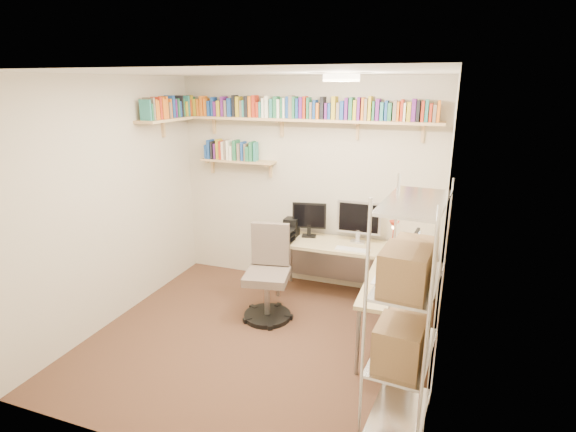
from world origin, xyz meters
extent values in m
plane|color=#47331E|center=(0.00, 0.00, 0.00)|extent=(3.20, 3.20, 0.00)
cube|color=beige|center=(0.00, 1.50, 1.25)|extent=(3.20, 0.04, 2.50)
cube|color=beige|center=(-1.60, 0.00, 1.25)|extent=(0.04, 3.00, 2.50)
cube|color=beige|center=(1.60, 0.00, 1.25)|extent=(0.04, 3.00, 2.50)
cube|color=beige|center=(0.00, -1.50, 1.25)|extent=(3.20, 0.04, 2.50)
cube|color=white|center=(0.00, 0.00, 2.50)|extent=(3.20, 3.00, 0.04)
cube|color=silver|center=(1.59, 0.55, 1.55)|extent=(0.01, 0.30, 0.42)
cube|color=white|center=(1.59, 0.15, 1.50)|extent=(0.01, 0.28, 0.38)
cylinder|color=#FFEAC6|center=(0.70, 0.20, 2.46)|extent=(0.30, 0.30, 0.06)
cube|color=#DABE7B|center=(0.00, 1.38, 2.02)|extent=(3.05, 0.25, 0.03)
cube|color=#DABE7B|center=(-1.48, 0.95, 2.02)|extent=(0.25, 1.00, 0.03)
cube|color=#DABE7B|center=(-0.85, 1.40, 1.50)|extent=(0.95, 0.20, 0.02)
cube|color=#DABE7B|center=(-1.20, 1.44, 1.95)|extent=(0.03, 0.20, 0.20)
cube|color=#DABE7B|center=(-0.30, 1.44, 1.95)|extent=(0.03, 0.20, 0.20)
cube|color=#DABE7B|center=(0.60, 1.44, 1.95)|extent=(0.03, 0.20, 0.20)
cube|color=#DABE7B|center=(1.30, 1.44, 1.95)|extent=(0.03, 0.20, 0.20)
cube|color=black|center=(-1.47, 1.38, 2.16)|extent=(0.03, 0.12, 0.24)
cube|color=orange|center=(-1.42, 1.38, 2.13)|extent=(0.04, 0.13, 0.19)
cube|color=gold|center=(-1.37, 1.38, 2.13)|extent=(0.04, 0.13, 0.20)
cube|color=orange|center=(-1.32, 1.38, 2.13)|extent=(0.03, 0.14, 0.20)
cube|color=orange|center=(-1.28, 1.38, 2.15)|extent=(0.04, 0.14, 0.23)
cube|color=orange|center=(-1.23, 1.38, 2.14)|extent=(0.04, 0.12, 0.21)
cube|color=#1C4695|center=(-1.18, 1.38, 2.12)|extent=(0.04, 0.14, 0.18)
cube|color=#1C4695|center=(-1.13, 1.38, 2.15)|extent=(0.03, 0.13, 0.22)
cube|color=#621F77|center=(-1.09, 1.38, 2.12)|extent=(0.03, 0.15, 0.17)
cube|color=gold|center=(-1.05, 1.38, 2.13)|extent=(0.04, 0.15, 0.18)
cube|color=#621F77|center=(-1.00, 1.38, 2.15)|extent=(0.03, 0.14, 0.23)
cube|color=#7B695A|center=(-0.95, 1.38, 2.13)|extent=(0.03, 0.15, 0.19)
cube|color=#1C4695|center=(-0.90, 1.38, 2.14)|extent=(0.04, 0.15, 0.21)
cube|color=black|center=(-0.85, 1.38, 2.16)|extent=(0.04, 0.11, 0.25)
cube|color=gold|center=(-0.80, 1.38, 2.15)|extent=(0.04, 0.13, 0.23)
cube|color=#7B695A|center=(-0.76, 1.38, 2.13)|extent=(0.03, 0.11, 0.19)
cube|color=teal|center=(-0.72, 1.38, 2.13)|extent=(0.03, 0.13, 0.19)
cube|color=black|center=(-0.68, 1.38, 2.16)|extent=(0.04, 0.14, 0.24)
cube|color=orange|center=(-0.64, 1.38, 2.15)|extent=(0.04, 0.13, 0.24)
cube|color=red|center=(-0.59, 1.38, 2.16)|extent=(0.04, 0.13, 0.25)
cube|color=red|center=(-0.55, 1.38, 2.12)|extent=(0.03, 0.12, 0.17)
cube|color=teal|center=(-0.51, 1.38, 2.12)|extent=(0.03, 0.14, 0.18)
cube|color=white|center=(-0.47, 1.38, 2.14)|extent=(0.03, 0.15, 0.22)
cube|color=white|center=(-0.43, 1.38, 2.16)|extent=(0.04, 0.13, 0.24)
cube|color=teal|center=(-0.38, 1.38, 2.14)|extent=(0.04, 0.11, 0.21)
cube|color=#26744A|center=(-0.33, 1.38, 2.15)|extent=(0.04, 0.13, 0.24)
cube|color=white|center=(-0.29, 1.38, 2.14)|extent=(0.03, 0.14, 0.21)
cube|color=#26744A|center=(-0.25, 1.38, 2.15)|extent=(0.02, 0.12, 0.23)
cube|color=white|center=(-0.22, 1.38, 2.15)|extent=(0.02, 0.13, 0.22)
cube|color=#1C4695|center=(-0.18, 1.38, 2.15)|extent=(0.03, 0.12, 0.24)
cube|color=#7B695A|center=(-0.14, 1.38, 2.16)|extent=(0.04, 0.13, 0.25)
cube|color=#26744A|center=(-0.10, 1.38, 2.15)|extent=(0.03, 0.15, 0.24)
cube|color=#1C4695|center=(-0.06, 1.38, 2.14)|extent=(0.03, 0.14, 0.22)
cube|color=#621F77|center=(-0.02, 1.38, 2.15)|extent=(0.04, 0.13, 0.23)
cube|color=red|center=(0.02, 1.38, 2.16)|extent=(0.03, 0.12, 0.24)
cube|color=#26744A|center=(0.06, 1.38, 2.15)|extent=(0.03, 0.12, 0.23)
cube|color=#7B695A|center=(0.10, 1.38, 2.13)|extent=(0.03, 0.14, 0.18)
cube|color=#1C4695|center=(0.14, 1.38, 2.14)|extent=(0.03, 0.12, 0.20)
cube|color=orange|center=(0.18, 1.38, 2.12)|extent=(0.03, 0.15, 0.17)
cube|color=black|center=(0.22, 1.38, 2.16)|extent=(0.04, 0.13, 0.24)
cube|color=#621F77|center=(0.27, 1.38, 2.12)|extent=(0.03, 0.11, 0.17)
cube|color=#1C4695|center=(0.31, 1.38, 2.12)|extent=(0.03, 0.12, 0.17)
cube|color=gold|center=(0.36, 1.38, 2.16)|extent=(0.04, 0.15, 0.25)
cube|color=#7B695A|center=(0.40, 1.38, 2.13)|extent=(0.04, 0.13, 0.18)
cube|color=#1C4695|center=(0.45, 1.38, 2.13)|extent=(0.04, 0.14, 0.20)
cube|color=#621F77|center=(0.49, 1.38, 2.15)|extent=(0.04, 0.13, 0.23)
cube|color=#26744A|center=(0.54, 1.38, 2.15)|extent=(0.04, 0.15, 0.24)
cube|color=gold|center=(0.59, 1.38, 2.14)|extent=(0.04, 0.15, 0.21)
cube|color=#621F77|center=(0.63, 1.38, 2.15)|extent=(0.03, 0.14, 0.24)
cube|color=orange|center=(0.67, 1.38, 2.15)|extent=(0.03, 0.12, 0.24)
cube|color=#7B695A|center=(0.71, 1.38, 2.15)|extent=(0.03, 0.14, 0.23)
cube|color=gold|center=(0.75, 1.38, 2.16)|extent=(0.03, 0.14, 0.25)
cube|color=#26744A|center=(0.79, 1.38, 2.13)|extent=(0.02, 0.13, 0.20)
cube|color=#621F77|center=(0.83, 1.38, 2.15)|extent=(0.04, 0.14, 0.23)
cube|color=teal|center=(0.88, 1.38, 2.13)|extent=(0.03, 0.13, 0.19)
cube|color=#1C4695|center=(0.92, 1.38, 2.14)|extent=(0.03, 0.13, 0.21)
cube|color=#26744A|center=(0.96, 1.38, 2.13)|extent=(0.04, 0.12, 0.18)
cube|color=#7B695A|center=(1.01, 1.38, 2.14)|extent=(0.04, 0.12, 0.21)
cube|color=orange|center=(1.04, 1.38, 2.13)|extent=(0.02, 0.14, 0.20)
cube|color=red|center=(1.08, 1.38, 2.15)|extent=(0.03, 0.12, 0.22)
cube|color=white|center=(1.11, 1.38, 2.13)|extent=(0.02, 0.13, 0.19)
cube|color=gold|center=(1.15, 1.38, 2.13)|extent=(0.04, 0.13, 0.20)
cube|color=#621F77|center=(1.20, 1.38, 2.15)|extent=(0.04, 0.12, 0.23)
cube|color=black|center=(1.24, 1.38, 2.14)|extent=(0.03, 0.15, 0.21)
cube|color=red|center=(1.29, 1.38, 2.14)|extent=(0.03, 0.15, 0.21)
cube|color=teal|center=(1.33, 1.38, 2.15)|extent=(0.03, 0.11, 0.22)
cube|color=red|center=(1.37, 1.38, 2.13)|extent=(0.03, 0.12, 0.18)
cube|color=#7B695A|center=(1.41, 1.38, 2.12)|extent=(0.03, 0.12, 0.17)
cube|color=orange|center=(1.44, 1.38, 2.14)|extent=(0.03, 0.12, 0.22)
cube|color=teal|center=(-1.48, 0.51, 2.14)|extent=(0.13, 0.03, 0.22)
cube|color=#26744A|center=(-1.48, 0.54, 2.12)|extent=(0.14, 0.02, 0.17)
cube|color=#7B695A|center=(-1.48, 0.58, 2.15)|extent=(0.14, 0.03, 0.24)
cube|color=orange|center=(-1.48, 0.62, 2.14)|extent=(0.14, 0.03, 0.22)
cube|color=orange|center=(-1.48, 0.66, 2.14)|extent=(0.13, 0.03, 0.20)
cube|color=red|center=(-1.48, 0.71, 2.15)|extent=(0.12, 0.04, 0.24)
cube|color=orange|center=(-1.48, 0.75, 2.15)|extent=(0.14, 0.03, 0.23)
cube|color=orange|center=(-1.48, 0.79, 2.14)|extent=(0.13, 0.04, 0.21)
cube|color=orange|center=(-1.48, 0.84, 2.16)|extent=(0.11, 0.03, 0.24)
cube|color=#7B695A|center=(-1.48, 0.88, 2.12)|extent=(0.13, 0.03, 0.18)
cube|color=orange|center=(-1.48, 0.91, 2.14)|extent=(0.11, 0.02, 0.21)
cube|color=#1C4695|center=(-1.48, 0.96, 2.16)|extent=(0.12, 0.04, 0.25)
cube|color=#621F77|center=(-1.48, 1.01, 2.14)|extent=(0.13, 0.03, 0.20)
cube|color=#26744A|center=(-1.48, 1.05, 2.14)|extent=(0.14, 0.03, 0.21)
cube|color=#1C4695|center=(-1.48, 1.09, 2.12)|extent=(0.13, 0.04, 0.18)
cube|color=black|center=(-1.48, 1.13, 2.16)|extent=(0.14, 0.03, 0.24)
cube|color=#26744A|center=(-1.48, 1.18, 2.14)|extent=(0.11, 0.04, 0.20)
cube|color=gold|center=(-1.48, 1.23, 2.12)|extent=(0.13, 0.03, 0.17)
cube|color=teal|center=(-1.48, 1.27, 2.15)|extent=(0.13, 0.04, 0.24)
cube|color=red|center=(-1.48, 1.31, 2.13)|extent=(0.12, 0.03, 0.18)
cube|color=gold|center=(-1.48, 1.35, 2.15)|extent=(0.13, 0.03, 0.24)
cube|color=#26744A|center=(-1.48, 1.38, 2.15)|extent=(0.15, 0.02, 0.22)
cube|color=#1C4695|center=(-1.27, 1.40, 1.60)|extent=(0.03, 0.14, 0.17)
cube|color=#1C4695|center=(-1.22, 1.40, 1.63)|extent=(0.04, 0.14, 0.23)
cube|color=black|center=(-1.18, 1.40, 1.62)|extent=(0.02, 0.14, 0.21)
cube|color=#621F77|center=(-1.15, 1.40, 1.61)|extent=(0.03, 0.11, 0.19)
cube|color=gold|center=(-1.10, 1.40, 1.63)|extent=(0.04, 0.12, 0.24)
cube|color=red|center=(-1.06, 1.40, 1.62)|extent=(0.02, 0.15, 0.22)
cube|color=white|center=(-1.03, 1.40, 1.62)|extent=(0.03, 0.12, 0.22)
cube|color=#7B695A|center=(-1.00, 1.40, 1.63)|extent=(0.03, 0.14, 0.24)
cube|color=white|center=(-0.96, 1.40, 1.63)|extent=(0.03, 0.15, 0.24)
cube|color=white|center=(-0.92, 1.40, 1.60)|extent=(0.03, 0.14, 0.17)
cube|color=#26744A|center=(-0.87, 1.40, 1.63)|extent=(0.04, 0.14, 0.24)
cube|color=#7B695A|center=(-0.82, 1.40, 1.62)|extent=(0.04, 0.12, 0.21)
cube|color=#1C4695|center=(-0.77, 1.40, 1.63)|extent=(0.03, 0.13, 0.23)
cube|color=#7B695A|center=(-0.73, 1.40, 1.61)|extent=(0.02, 0.12, 0.20)
cube|color=#26744A|center=(-0.70, 1.40, 1.60)|extent=(0.04, 0.15, 0.17)
cube|color=#26744A|center=(-0.65, 1.40, 1.63)|extent=(0.04, 0.14, 0.23)
cube|color=teal|center=(-0.61, 1.40, 1.62)|extent=(0.02, 0.11, 0.22)
cube|color=#C6B581|center=(0.65, 1.18, 0.65)|extent=(1.71, 0.54, 0.04)
cube|color=#C6B581|center=(1.23, 0.34, 0.65)|extent=(0.54, 1.17, 0.04)
cylinder|color=gray|center=(-0.16, 0.96, 0.31)|extent=(0.04, 0.04, 0.63)
cylinder|color=gray|center=(-0.16, 1.40, 0.31)|extent=(0.04, 0.04, 0.63)
cylinder|color=gray|center=(1.46, 1.40, 0.31)|extent=(0.04, 0.04, 0.63)
cylinder|color=gray|center=(1.01, -0.20, 0.31)|extent=(0.04, 0.04, 0.63)
cylinder|color=gray|center=(1.46, -0.20, 0.31)|extent=(0.04, 0.04, 0.63)
cube|color=gray|center=(0.65, 1.41, 0.36)|extent=(1.62, 0.02, 0.49)
cube|color=silver|center=(0.69, 1.29, 0.96)|extent=(0.49, 0.03, 0.38)
cube|color=black|center=(0.69, 1.27, 0.96)|extent=(0.45, 0.00, 0.33)
cube|color=black|center=(0.11, 1.29, 0.93)|extent=(0.40, 0.03, 0.31)
cube|color=black|center=(1.36, 0.39, 0.94)|extent=(0.03, 0.52, 0.34)
cube|color=silver|center=(1.34, 0.39, 0.94)|extent=(0.00, 0.47, 0.29)
cube|color=white|center=(0.69, 1.02, 0.67)|extent=(0.38, 0.12, 0.01)
cube|color=white|center=(1.10, 0.39, 0.67)|extent=(0.12, 0.36, 0.01)
cylinder|color=#AF220F|center=(1.10, 1.18, 0.67)|extent=(0.09, 0.09, 0.02)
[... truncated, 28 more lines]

